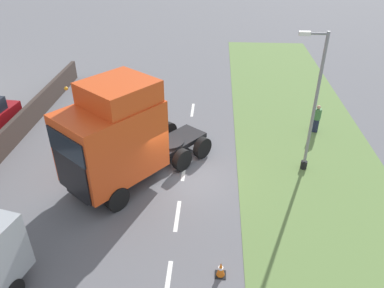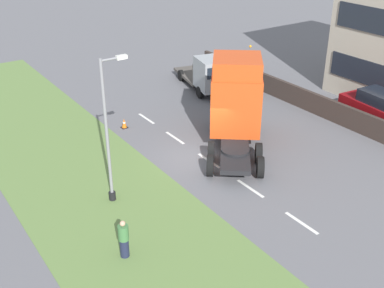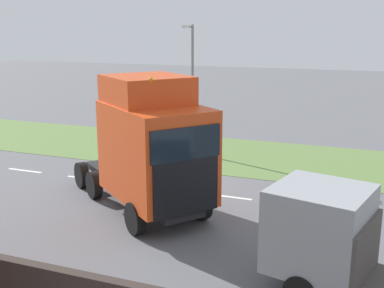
{
  "view_description": "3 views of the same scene",
  "coord_description": "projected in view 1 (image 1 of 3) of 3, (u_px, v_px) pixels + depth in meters",
  "views": [
    {
      "loc": [
        -1.3,
        13.68,
        10.15
      ],
      "look_at": [
        -0.49,
        1.07,
        2.5
      ],
      "focal_mm": 35.0,
      "sensor_mm": 36.0,
      "label": 1
    },
    {
      "loc": [
        -12.82,
        -17.81,
        11.81
      ],
      "look_at": [
        -1.51,
        -1.37,
        1.66
      ],
      "focal_mm": 45.0,
      "sensor_mm": 36.0,
      "label": 2
    },
    {
      "loc": [
        16.69,
        7.41,
        6.28
      ],
      "look_at": [
        -1.25,
        0.5,
        1.62
      ],
      "focal_mm": 45.0,
      "sensor_mm": 36.0,
      "label": 3
    }
  ],
  "objects": [
    {
      "name": "ground_plane",
      "position": [
        183.0,
        178.0,
        17.0
      ],
      "size": [
        120.0,
        120.0,
        0.0
      ],
      "primitive_type": "plane",
      "color": "slate",
      "rests_on": "ground"
    },
    {
      "name": "grass_verge",
      "position": [
        317.0,
        183.0,
        16.67
      ],
      "size": [
        7.0,
        44.0,
        0.01
      ],
      "color": "#607F42",
      "rests_on": "ground"
    },
    {
      "name": "lane_markings",
      "position": [
        184.0,
        169.0,
        17.6
      ],
      "size": [
        0.16,
        14.6,
        0.0
      ],
      "color": "white",
      "rests_on": "ground"
    },
    {
      "name": "lorry_cab",
      "position": [
        117.0,
        137.0,
        15.43
      ],
      "size": [
        6.31,
        7.0,
        4.88
      ],
      "rotation": [
        0.0,
        0.0,
        -0.67
      ],
      "color": "black",
      "rests_on": "ground"
    },
    {
      "name": "lamp_post",
      "position": [
        312.0,
        111.0,
        16.14
      ],
      "size": [
        1.27,
        0.3,
        6.42
      ],
      "color": "black",
      "rests_on": "ground"
    },
    {
      "name": "pedestrian",
      "position": [
        317.0,
        119.0,
        20.35
      ],
      "size": [
        0.39,
        0.39,
        1.58
      ],
      "color": "#1E233D",
      "rests_on": "ground"
    },
    {
      "name": "traffic_cone_lead",
      "position": [
        221.0,
        269.0,
        12.26
      ],
      "size": [
        0.36,
        0.36,
        0.58
      ],
      "color": "black",
      "rests_on": "ground"
    }
  ]
}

